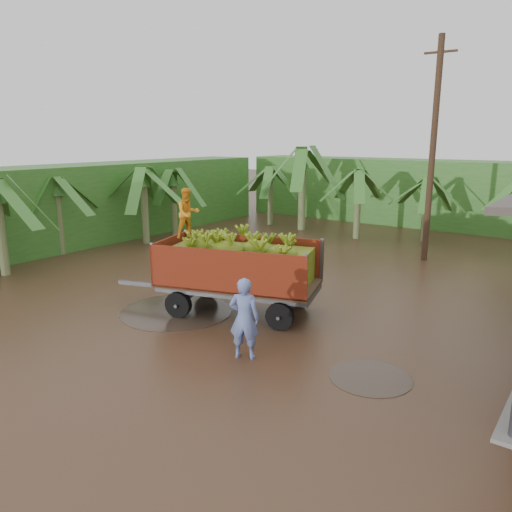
% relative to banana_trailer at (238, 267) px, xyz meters
% --- Properties ---
extents(ground, '(100.00, 100.00, 0.00)m').
position_rel_banana_trailer_xyz_m(ground, '(2.14, 1.47, -1.32)').
color(ground, black).
rests_on(ground, ground).
extents(hedge_north, '(22.00, 3.00, 3.60)m').
position_rel_banana_trailer_xyz_m(hedge_north, '(0.14, 17.47, 0.48)').
color(hedge_north, '#2D661E').
rests_on(hedge_north, ground).
extents(hedge_west, '(3.00, 18.00, 3.60)m').
position_rel_banana_trailer_xyz_m(hedge_west, '(-11.86, 5.47, 0.48)').
color(hedge_west, '#2D661E').
rests_on(hedge_west, ground).
extents(banana_trailer, '(6.13, 3.31, 3.45)m').
position_rel_banana_trailer_xyz_m(banana_trailer, '(0.00, 0.00, 0.00)').
color(banana_trailer, '#A62E17').
rests_on(banana_trailer, ground).
extents(man_blue, '(0.80, 0.68, 1.87)m').
position_rel_banana_trailer_xyz_m(man_blue, '(1.95, -2.30, -0.39)').
color(man_blue, '#6678BA').
rests_on(man_blue, ground).
extents(utility_pole, '(1.20, 0.24, 8.51)m').
position_rel_banana_trailer_xyz_m(utility_pole, '(2.33, 9.22, 2.99)').
color(utility_pole, '#47301E').
rests_on(utility_pole, ground).
extents(banana_plants, '(25.02, 20.10, 4.35)m').
position_rel_banana_trailer_xyz_m(banana_plants, '(-2.76, 7.99, 0.51)').
color(banana_plants, '#2D661E').
rests_on(banana_plants, ground).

